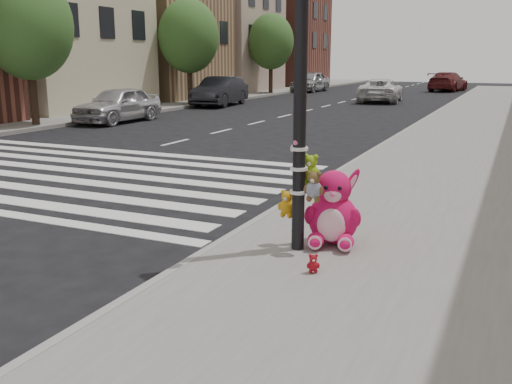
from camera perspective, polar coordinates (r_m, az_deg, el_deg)
The scene contains 19 objects.
ground at distance 7.38m, azimuth -20.64°, elevation -7.71°, with size 120.00×120.00×0.00m, color black.
sidewalk_near at distance 14.97m, azimuth 24.26°, elevation 2.61°, with size 7.00×80.00×0.14m, color slate.
sidewalk_far at distance 31.03m, azimuth -12.19°, elevation 8.41°, with size 6.00×80.00×0.14m, color slate.
curb_edge at distance 15.37m, azimuth 11.32°, elevation 3.78°, with size 0.12×80.00×0.15m, color gray.
crosswalk at distance 14.02m, azimuth -18.70°, elevation 2.17°, with size 11.00×6.00×0.01m, color silver, non-canonical shape.
bld_far_c at distance 37.02m, azimuth -9.33°, elevation 15.36°, with size 6.00×8.00×8.00m, color #A68258.
bld_far_d at distance 44.82m, azimuth -2.70°, elevation 16.39°, with size 6.00×8.00×10.00m, color tan.
bld_far_e at distance 54.80m, azimuth 2.79°, elevation 15.29°, with size 6.00×10.00×9.00m, color brown.
signal_pole at distance 7.06m, azimuth 4.57°, elevation 7.15°, with size 0.68×0.50×4.00m.
tree_far_a at distance 22.66m, azimuth -21.89°, elevation 15.16°, with size 3.20×3.20×5.44m.
tree_far_b at distance 31.33m, azimuth -6.75°, elevation 15.20°, with size 3.20×3.20×5.44m.
tree_far_c at distance 41.12m, azimuth 1.51°, elevation 14.80°, with size 3.20×3.20×5.44m.
pink_bunny at distance 7.51m, azimuth 7.71°, elevation -2.06°, with size 0.78×0.87×1.04m.
red_teddy at distance 6.57m, azimuth 5.73°, elevation -7.12°, with size 0.15×0.11×0.23m, color maroon, non-canonical shape.
car_silver_far at distance 23.80m, azimuth -13.64°, elevation 8.51°, with size 1.69×4.20×1.43m, color silver.
car_dark_far at distance 31.37m, azimuth -3.61°, elevation 10.02°, with size 1.65×4.74×1.56m, color black.
car_white_near at distance 34.83m, azimuth 12.36°, elevation 9.90°, with size 2.25×4.89×1.36m, color silver.
car_maroon_near at distance 47.70m, azimuth 18.63°, elevation 10.42°, with size 2.07×5.10×1.48m, color maroon.
car_silver_deep at distance 44.75m, azimuth 5.45°, elevation 10.95°, with size 1.85×4.59×1.56m, color #A5A5A9.
Camera 1 is at (5.03, -4.77, 2.53)m, focal length 40.00 mm.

